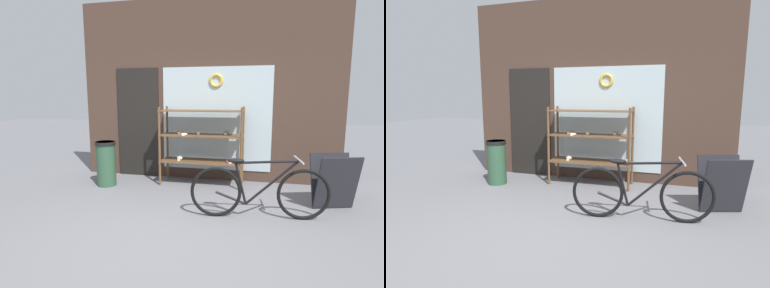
% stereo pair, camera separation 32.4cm
% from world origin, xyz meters
% --- Properties ---
extents(ground_plane, '(30.00, 30.00, 0.00)m').
position_xyz_m(ground_plane, '(0.00, 0.00, 0.00)').
color(ground_plane, slate).
extents(storefront_facade, '(4.85, 0.13, 3.33)m').
position_xyz_m(storefront_facade, '(-0.04, 2.47, 1.62)').
color(storefront_facade, '#473328').
rests_on(storefront_facade, ground_plane).
extents(display_case, '(1.46, 0.50, 1.39)m').
position_xyz_m(display_case, '(-0.00, 2.09, 0.83)').
color(display_case, brown).
rests_on(display_case, ground_plane).
extents(bicycle, '(1.77, 0.46, 0.80)m').
position_xyz_m(bicycle, '(1.01, 0.73, 0.36)').
color(bicycle, black).
rests_on(bicycle, ground_plane).
extents(sandwich_board, '(0.66, 0.53, 0.76)m').
position_xyz_m(sandwich_board, '(2.04, 1.32, 0.39)').
color(sandwich_board, '#232328').
rests_on(sandwich_board, ground_plane).
extents(trash_bin, '(0.35, 0.35, 0.79)m').
position_xyz_m(trash_bin, '(-1.63, 1.62, 0.42)').
color(trash_bin, '#2D5138').
rests_on(trash_bin, ground_plane).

